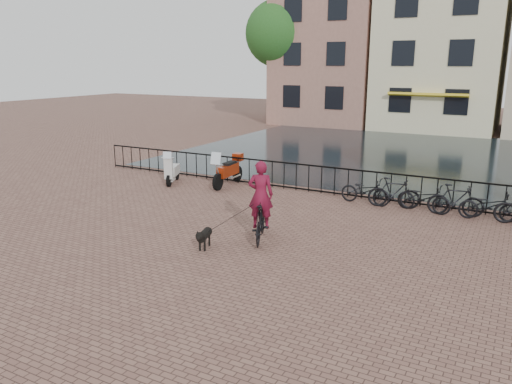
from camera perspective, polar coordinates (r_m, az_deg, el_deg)
The scene contains 15 objects.
ground at distance 11.60m, azimuth -7.14°, elevation -9.06°, with size 100.00×100.00×0.00m, color brown.
canal_water at distance 27.05m, azimuth 14.58°, elevation 4.27°, with size 20.00×20.00×0.00m, color black.
railing at distance 18.22m, azimuth 7.49°, elevation 1.38°, with size 20.00×0.05×1.02m.
canal_house_left at distance 41.02m, azimuth 9.12°, elevation 16.91°, with size 7.50×9.00×12.80m.
canal_house_mid at distance 39.05m, azimuth 20.65°, elevation 15.57°, with size 8.00×9.50×11.80m.
tree_far_left at distance 39.62m, azimuth 2.61°, elevation 17.63°, with size 5.04×5.04×9.27m.
cyclist at distance 13.18m, azimuth 0.53°, elevation -1.57°, with size 1.17×1.92×2.54m.
dog at distance 12.88m, azimuth -5.90°, elevation -5.19°, with size 0.50×0.90×0.58m.
motorcycle at distance 19.19m, azimuth -3.24°, elevation 2.88°, with size 0.60×2.10×1.48m.
scooter at distance 19.88m, azimuth -9.53°, elevation 2.98°, with size 0.98×1.55×1.40m.
parked_bike_0 at distance 17.13m, azimuth 12.38°, elevation 0.12°, with size 0.60×1.72×0.90m, color black.
parked_bike_1 at distance 16.90m, azimuth 15.48°, elevation -0.10°, with size 0.47×1.66×1.00m, color black.
parked_bike_2 at distance 16.74m, azimuth 18.63°, elevation -0.65°, with size 0.60×1.72×0.90m, color black.
parked_bike_3 at distance 16.60m, azimuth 21.86°, elevation -0.89°, with size 0.47×1.66×1.00m, color black.
parked_bike_4 at distance 16.55m, azimuth 25.09°, elevation -1.45°, with size 0.60×1.72×0.90m, color black.
Camera 1 is at (6.26, -8.60, 4.64)m, focal length 35.00 mm.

